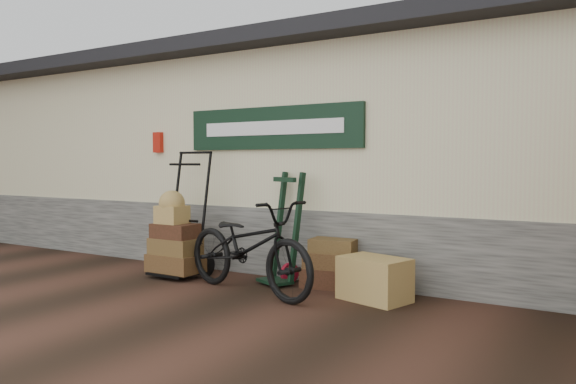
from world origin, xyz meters
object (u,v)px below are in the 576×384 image
object	(u,v)px
suitcase_stack	(331,263)
bicycle	(248,241)
green_barrow	(285,228)
wicker_hamper	(374,279)
porter_trolley	(185,212)

from	to	relation	value
suitcase_stack	bicycle	xyz separation A→B (m)	(-0.67, -0.78, 0.30)
green_barrow	wicker_hamper	distance (m)	1.38
porter_trolley	suitcase_stack	xyz separation A→B (m)	(2.00, 0.36, -0.55)
porter_trolley	wicker_hamper	xyz separation A→B (m)	(2.70, 0.01, -0.61)
suitcase_stack	wicker_hamper	size ratio (longest dim) A/B	0.93
green_barrow	wicker_hamper	xyz separation A→B (m)	(1.29, -0.22, -0.45)
porter_trolley	suitcase_stack	world-z (taller)	porter_trolley
porter_trolley	suitcase_stack	bearing A→B (deg)	10.99
porter_trolley	green_barrow	bearing A→B (deg)	10.31
green_barrow	bicycle	bearing A→B (deg)	-72.91
porter_trolley	suitcase_stack	distance (m)	2.10
porter_trolley	wicker_hamper	distance (m)	2.76
porter_trolley	green_barrow	size ratio (longest dim) A/B	1.22
porter_trolley	bicycle	xyz separation A→B (m)	(1.33, -0.42, -0.24)
wicker_hamper	bicycle	bearing A→B (deg)	-162.54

